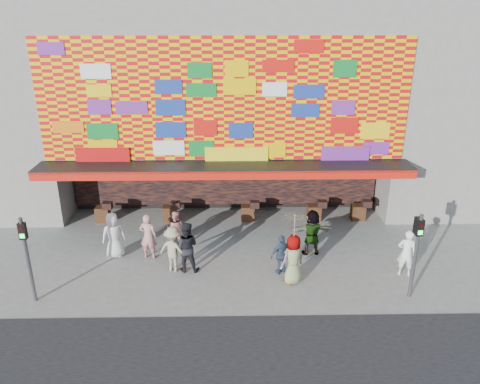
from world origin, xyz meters
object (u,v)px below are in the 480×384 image
(signal_left, at_px, (26,251))
(signal_right, at_px, (417,247))
(ped_c, at_px, (186,247))
(ped_f, at_px, (312,232))
(ped_a, at_px, (114,235))
(ped_b, at_px, (148,236))
(ped_e, at_px, (282,255))
(parasol, at_px, (295,227))
(ped_i, at_px, (175,229))
(ped_g, at_px, (293,259))
(ped_d, at_px, (173,249))
(ped_h, at_px, (407,253))

(signal_left, height_order, signal_right, same)
(ped_c, height_order, ped_f, ped_c)
(signal_right, bearing_deg, ped_a, 164.50)
(signal_left, xyz_separation_m, ped_b, (3.31, 2.78, -0.95))
(ped_e, distance_m, parasol, 1.57)
(ped_b, height_order, parasol, parasol)
(ped_f, bearing_deg, ped_a, -2.75)
(signal_right, bearing_deg, ped_f, 133.49)
(ped_i, bearing_deg, ped_g, 152.48)
(signal_right, distance_m, ped_g, 4.04)
(signal_right, relative_size, ped_b, 1.65)
(signal_left, distance_m, ped_b, 4.42)
(ped_d, height_order, ped_g, ped_g)
(ped_e, bearing_deg, ped_h, 151.68)
(ped_a, distance_m, parasol, 7.01)
(ped_b, xyz_separation_m, parasol, (5.28, -1.84, 1.25))
(ped_h, bearing_deg, signal_left, 19.81)
(signal_left, bearing_deg, ped_c, 20.66)
(ped_g, distance_m, parasol, 1.25)
(ped_c, xyz_separation_m, ped_d, (-0.47, 0.00, -0.08))
(ped_b, distance_m, ped_d, 1.42)
(ped_g, bearing_deg, parasol, -26.62)
(ped_b, relative_size, ped_c, 0.96)
(signal_left, distance_m, ped_c, 5.24)
(ped_e, bearing_deg, signal_right, 133.48)
(ped_g, distance_m, ped_i, 5.17)
(parasol, bearing_deg, ped_b, 160.79)
(signal_right, height_order, parasol, signal_right)
(ped_h, height_order, parasol, parasol)
(ped_c, relative_size, ped_i, 1.27)
(ped_b, xyz_separation_m, ped_h, (9.37, -1.41, -0.03))
(signal_left, relative_size, ped_d, 1.73)
(ped_c, height_order, ped_h, ped_c)
(ped_i, bearing_deg, signal_right, 160.57)
(ped_c, distance_m, parasol, 4.04)
(ped_b, bearing_deg, ped_f, -167.68)
(ped_b, xyz_separation_m, ped_c, (1.52, -0.95, 0.04))
(ped_b, bearing_deg, ped_d, 148.38)
(ped_b, height_order, ped_c, ped_c)
(ped_f, distance_m, parasol, 2.59)
(ped_b, xyz_separation_m, ped_d, (1.06, -0.95, -0.04))
(ped_d, xyz_separation_m, parasol, (4.22, -0.89, 1.29))
(ped_e, relative_size, ped_f, 0.83)
(ped_c, bearing_deg, parasol, 170.21)
(ped_i, bearing_deg, signal_left, 46.40)
(ped_h, height_order, ped_i, ped_h)
(ped_b, xyz_separation_m, ped_g, (5.28, -1.84, -0.00))
(ped_b, bearing_deg, ped_c, 158.36)
(parasol, bearing_deg, ped_g, 0.00)
(ped_g, bearing_deg, ped_c, -39.88)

